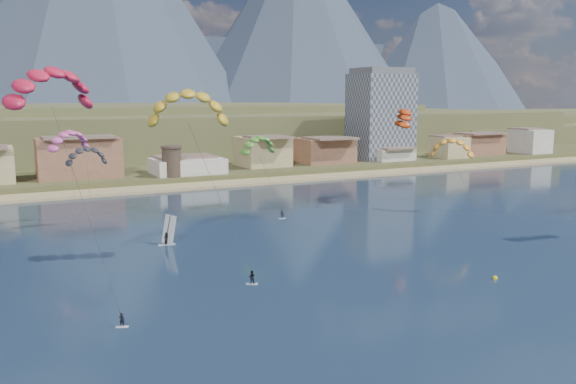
{
  "coord_description": "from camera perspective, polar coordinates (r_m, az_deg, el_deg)",
  "views": [
    {
      "loc": [
        -38.51,
        -44.85,
        24.0
      ],
      "look_at": [
        0.0,
        32.0,
        10.0
      ],
      "focal_mm": 36.55,
      "sensor_mm": 36.0,
      "label": 1
    }
  ],
  "objects": [
    {
      "name": "distant_kite_dark",
      "position": [
        112.21,
        -19.02,
        3.62
      ],
      "size": [
        8.1,
        6.06,
        16.77
      ],
      "color": "#262626",
      "rests_on": "ground"
    },
    {
      "name": "kitesurfer_green",
      "position": [
        125.78,
        -2.88,
        4.82
      ],
      "size": [
        9.64,
        15.53,
        18.32
      ],
      "color": "silver",
      "rests_on": "ground"
    },
    {
      "name": "apartment_tower",
      "position": [
        212.53,
        9.01,
        7.47
      ],
      "size": [
        20.0,
        16.0,
        32.0
      ],
      "color": "gray",
      "rests_on": "ground"
    },
    {
      "name": "watchtower",
      "position": [
        165.64,
        -11.25,
        2.96
      ],
      "size": [
        5.82,
        5.82,
        8.6
      ],
      "color": "#47382D",
      "rests_on": "ground"
    },
    {
      "name": "windsurfer",
      "position": [
        98.08,
        -11.64,
        -4.17
      ],
      "size": [
        2.85,
        3.15,
        4.89
      ],
      "color": "silver",
      "rests_on": "ground"
    },
    {
      "name": "buoy",
      "position": [
        83.58,
        19.49,
        -7.9
      ],
      "size": [
        0.68,
        0.68,
        0.68
      ],
      "color": "yellow",
      "rests_on": "ground"
    },
    {
      "name": "foothills",
      "position": [
        284.32,
        -14.29,
        5.96
      ],
      "size": [
        940.0,
        210.0,
        18.0
      ],
      "color": "brown",
      "rests_on": "ground"
    },
    {
      "name": "kitesurfer_yellow",
      "position": [
        84.64,
        -9.69,
        8.56
      ],
      "size": [
        12.76,
        17.96,
        27.39
      ],
      "color": "silver",
      "rests_on": "ground"
    },
    {
      "name": "land",
      "position": [
        606.55,
        -23.1,
        6.25
      ],
      "size": [
        2200.0,
        900.0,
        4.0
      ],
      "color": "brown",
      "rests_on": "ground"
    },
    {
      "name": "ground",
      "position": [
        63.8,
        13.34,
        -13.11
      ],
      "size": [
        2400.0,
        2400.0,
        0.0
      ],
      "primitive_type": "plane",
      "color": "black",
      "rests_on": "ground"
    },
    {
      "name": "distant_kite_pink",
      "position": [
        115.74,
        -20.54,
        5.03
      ],
      "size": [
        9.18,
        7.78,
        19.51
      ],
      "color": "#262626",
      "rests_on": "ground"
    },
    {
      "name": "beach",
      "position": [
        157.49,
        -12.15,
        0.37
      ],
      "size": [
        2200.0,
        12.0,
        0.9
      ],
      "color": "tan",
      "rests_on": "ground"
    },
    {
      "name": "distant_kite_red",
      "position": [
        136.0,
        11.1,
        7.33
      ],
      "size": [
        7.9,
        10.05,
        22.71
      ],
      "color": "#262626",
      "rests_on": "ground"
    },
    {
      "name": "distant_kite_orange",
      "position": [
        126.76,
        15.67,
        4.46
      ],
      "size": [
        8.94,
        9.4,
        17.38
      ],
      "color": "#262626",
      "rests_on": "ground"
    },
    {
      "name": "kitesurfer_red",
      "position": [
        71.35,
        -22.12,
        9.92
      ],
      "size": [
        11.57,
        15.68,
        28.9
      ],
      "color": "silver",
      "rests_on": "ground"
    }
  ]
}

